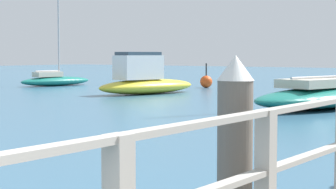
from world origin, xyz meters
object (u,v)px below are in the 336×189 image
(channel_buoy, at_px, (206,82))
(boat_4, at_px, (55,80))
(dock_piling_near, at_px, (235,175))
(boat_3, at_px, (331,95))
(boat_5, at_px, (145,80))

(channel_buoy, bearing_deg, boat_4, -156.64)
(dock_piling_near, distance_m, channel_buoy, 28.60)
(channel_buoy, bearing_deg, boat_3, -36.54)
(boat_3, distance_m, boat_4, 19.16)
(boat_3, height_order, boat_4, boat_3)
(boat_5, bearing_deg, dock_piling_near, 142.35)
(boat_4, relative_size, channel_buoy, 4.46)
(boat_3, relative_size, channel_buoy, 6.10)
(boat_4, relative_size, boat_5, 1.07)
(dock_piling_near, height_order, boat_5, boat_5)
(boat_5, xyz_separation_m, channel_buoy, (-0.43, 6.12, -0.31))
(boat_4, bearing_deg, dock_piling_near, -30.33)
(dock_piling_near, distance_m, boat_4, 31.54)
(boat_4, height_order, channel_buoy, boat_4)
(boat_3, distance_m, channel_buoy, 12.75)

